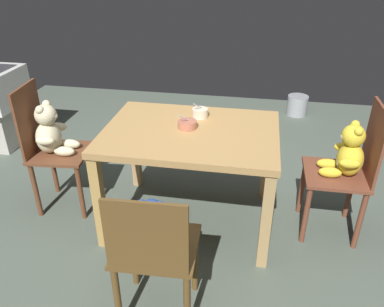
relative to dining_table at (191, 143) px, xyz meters
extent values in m
cube|color=#4F594E|center=(0.00, 0.00, -0.64)|extent=(5.20, 5.20, 0.04)
cube|color=#AB814B|center=(0.00, 0.00, 0.08)|extent=(1.14, 0.84, 0.04)
cube|color=#B1894A|center=(-0.52, -0.38, -0.28)|extent=(0.06, 0.06, 0.68)
cube|color=tan|center=(0.52, -0.38, -0.28)|extent=(0.06, 0.06, 0.68)
cube|color=tan|center=(-0.52, 0.38, -0.28)|extent=(0.06, 0.06, 0.68)
cube|color=#B87F4C|center=(0.52, 0.38, -0.28)|extent=(0.06, 0.06, 0.68)
cube|color=brown|center=(-0.96, 0.01, -0.17)|extent=(0.43, 0.41, 0.02)
cube|color=brown|center=(-1.15, -0.01, 0.09)|extent=(0.05, 0.35, 0.49)
cylinder|color=brown|center=(-0.78, -0.13, -0.40)|extent=(0.04, 0.04, 0.44)
cylinder|color=brown|center=(-0.81, 0.18, -0.40)|extent=(0.04, 0.04, 0.44)
cylinder|color=brown|center=(-1.11, -0.16, -0.40)|extent=(0.04, 0.04, 0.44)
cylinder|color=brown|center=(-1.14, 0.15, -0.40)|extent=(0.04, 0.04, 0.44)
ellipsoid|color=beige|center=(-1.03, 0.00, -0.04)|extent=(0.19, 0.22, 0.23)
ellipsoid|color=beige|center=(-0.97, 0.01, -0.06)|extent=(0.07, 0.12, 0.14)
sphere|color=beige|center=(-1.02, 0.00, 0.13)|extent=(0.15, 0.15, 0.15)
ellipsoid|color=beige|center=(-0.96, 0.01, 0.12)|extent=(0.06, 0.06, 0.05)
sphere|color=beige|center=(-1.02, -0.05, 0.18)|extent=(0.06, 0.06, 0.06)
sphere|color=beige|center=(-1.03, 0.06, 0.18)|extent=(0.06, 0.06, 0.06)
ellipsoid|color=beige|center=(-0.99, -0.11, -0.01)|extent=(0.14, 0.08, 0.06)
ellipsoid|color=beige|center=(-1.01, 0.12, -0.01)|extent=(0.14, 0.08, 0.06)
ellipsoid|color=beige|center=(-0.90, -0.04, -0.12)|extent=(0.16, 0.08, 0.07)
ellipsoid|color=beige|center=(-0.91, 0.07, -0.12)|extent=(0.16, 0.08, 0.07)
cube|color=brown|center=(-0.03, -0.81, -0.17)|extent=(0.43, 0.39, 0.02)
cube|color=brown|center=(-0.02, -0.99, 0.03)|extent=(0.38, 0.04, 0.39)
cylinder|color=brown|center=(0.14, -0.65, -0.40)|extent=(0.04, 0.04, 0.44)
cylinder|color=brown|center=(-0.21, -0.66, -0.40)|extent=(0.04, 0.04, 0.44)
cylinder|color=brown|center=(0.16, -0.96, -0.40)|extent=(0.04, 0.04, 0.44)
cylinder|color=brown|center=(-0.20, -0.98, -0.40)|extent=(0.04, 0.04, 0.44)
ellipsoid|color=#22438E|center=(-0.02, -0.88, -0.06)|extent=(0.18, 0.15, 0.20)
ellipsoid|color=beige|center=(-0.03, -0.83, -0.07)|extent=(0.10, 0.06, 0.12)
sphere|color=#22438E|center=(-0.02, -0.87, 0.08)|extent=(0.12, 0.12, 0.12)
ellipsoid|color=beige|center=(-0.03, -0.82, 0.07)|extent=(0.05, 0.05, 0.04)
sphere|color=#22438E|center=(0.02, -0.87, 0.13)|extent=(0.05, 0.05, 0.05)
sphere|color=#22438E|center=(-0.07, -0.88, 0.13)|extent=(0.05, 0.05, 0.05)
ellipsoid|color=#22438E|center=(0.07, -0.85, -0.04)|extent=(0.06, 0.11, 0.05)
ellipsoid|color=#22438E|center=(-0.12, -0.86, -0.04)|extent=(0.06, 0.11, 0.05)
ellipsoid|color=#22438E|center=(0.02, -0.77, -0.13)|extent=(0.07, 0.13, 0.06)
ellipsoid|color=#22438E|center=(-0.07, -0.78, -0.13)|extent=(0.07, 0.13, 0.06)
cube|color=brown|center=(0.96, 0.06, -0.17)|extent=(0.40, 0.40, 0.02)
cube|color=brown|center=(1.15, 0.06, 0.08)|extent=(0.02, 0.36, 0.48)
cylinder|color=brown|center=(0.79, 0.22, -0.40)|extent=(0.04, 0.04, 0.44)
cylinder|color=brown|center=(0.79, -0.11, -0.40)|extent=(0.04, 0.04, 0.44)
cylinder|color=brown|center=(1.13, 0.23, -0.40)|extent=(0.04, 0.04, 0.44)
cylinder|color=brown|center=(1.13, -0.11, -0.40)|extent=(0.04, 0.04, 0.44)
ellipsoid|color=gold|center=(1.03, 0.06, -0.05)|extent=(0.17, 0.19, 0.22)
ellipsoid|color=beige|center=(0.97, 0.06, -0.06)|extent=(0.06, 0.11, 0.13)
sphere|color=gold|center=(1.02, 0.06, 0.12)|extent=(0.15, 0.15, 0.15)
ellipsoid|color=beige|center=(0.97, 0.06, 0.11)|extent=(0.05, 0.06, 0.04)
sphere|color=gold|center=(1.03, 0.11, 0.17)|extent=(0.06, 0.06, 0.06)
sphere|color=gold|center=(1.03, 0.01, 0.17)|extent=(0.06, 0.06, 0.06)
ellipsoid|color=gold|center=(1.00, 0.17, -0.02)|extent=(0.13, 0.06, 0.06)
ellipsoid|color=gold|center=(1.00, -0.05, -0.02)|extent=(0.13, 0.06, 0.06)
ellipsoid|color=gold|center=(0.91, 0.11, -0.13)|extent=(0.15, 0.07, 0.07)
ellipsoid|color=gold|center=(0.91, 0.00, -0.13)|extent=(0.15, 0.07, 0.07)
cylinder|color=#BA6B53|center=(-0.03, 0.03, 0.12)|extent=(0.13, 0.13, 0.05)
cylinder|color=#BA6B53|center=(-0.03, 0.03, 0.10)|extent=(0.07, 0.07, 0.01)
cylinder|color=beige|center=(-0.03, 0.03, 0.14)|extent=(0.10, 0.10, 0.01)
cylinder|color=#BCBCC1|center=(-0.05, 0.01, 0.18)|extent=(0.06, 0.07, 0.06)
ellipsoid|color=#BCBCC1|center=(-0.02, 0.04, 0.14)|extent=(0.04, 0.04, 0.01)
cylinder|color=beige|center=(0.03, 0.22, 0.13)|extent=(0.11, 0.11, 0.06)
cylinder|color=beige|center=(0.03, 0.22, 0.10)|extent=(0.06, 0.06, 0.01)
cylinder|color=#D1BC8D|center=(0.03, 0.22, 0.15)|extent=(0.09, 0.09, 0.01)
cylinder|color=#BCBCC1|center=(0.01, 0.20, 0.19)|extent=(0.05, 0.07, 0.06)
ellipsoid|color=#BCBCC1|center=(0.03, 0.23, 0.15)|extent=(0.04, 0.04, 0.01)
cylinder|color=#93969B|center=(0.88, 2.15, -0.51)|extent=(0.24, 0.24, 0.23)
camera|label=1|loc=(0.41, -2.22, 1.17)|focal=35.84mm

